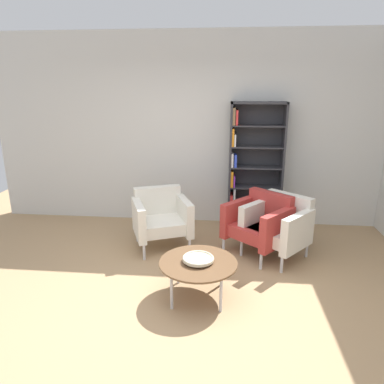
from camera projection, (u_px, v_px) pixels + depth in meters
name	position (u px, v px, depth m)	size (l,w,h in m)	color
ground_plane	(176.00, 307.00, 3.51)	(8.32, 8.32, 0.00)	tan
plaster_back_panel	(197.00, 131.00, 5.44)	(6.40, 0.12, 2.90)	silver
bookshelf_tall	(252.00, 167.00, 5.31)	(0.80, 0.30, 1.90)	#333338
coffee_table_low	(198.00, 264.00, 3.59)	(0.80, 0.80, 0.40)	brown
decorative_bowl	(198.00, 259.00, 3.57)	(0.32, 0.32, 0.05)	beige
armchair_spare_guest	(161.00, 217.00, 4.77)	(0.90, 0.87, 0.78)	white
armchair_by_bookshelf	(260.00, 223.00, 4.57)	(0.95, 0.94, 0.78)	#B73833
armchair_near_window	(278.00, 225.00, 4.49)	(0.95, 0.94, 0.78)	white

